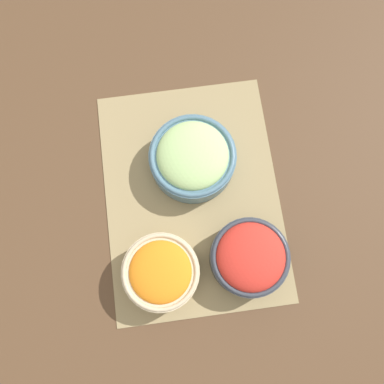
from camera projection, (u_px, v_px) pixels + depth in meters
ground_plane at (192, 195)px, 0.83m from camera, size 3.00×3.00×0.00m
placemat at (192, 195)px, 0.82m from camera, size 0.51×0.38×0.00m
cucumber_bowl at (193, 158)px, 0.80m from camera, size 0.19×0.19×0.08m
carrot_bowl at (161, 272)px, 0.75m from camera, size 0.15×0.15×0.08m
tomato_bowl at (249, 257)px, 0.75m from camera, size 0.16×0.16×0.09m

